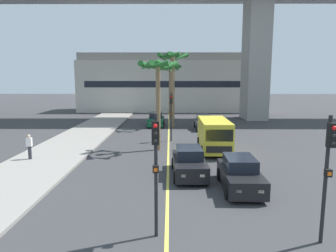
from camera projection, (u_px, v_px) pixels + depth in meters
The scene contains 15 objects.
sidewalk_left at pixel (46, 160), 19.72m from camera, with size 4.80×80.00×0.15m, color gray.
lane_stripe_center at pixel (169, 138), 27.59m from camera, with size 0.14×56.00×0.01m, color #DBCC4C.
pier_building_backdrop at pixel (169, 83), 51.46m from camera, with size 29.82×8.04×9.49m.
car_queue_front at pixel (189, 163), 16.73m from camera, with size 1.93×4.15×1.56m.
car_queue_second at pixel (156, 120), 34.48m from camera, with size 1.90×4.13×1.56m.
car_queue_third at pixel (240, 174), 14.66m from camera, with size 1.91×4.14×1.56m.
car_queue_fourth at pixel (203, 122), 32.39m from camera, with size 1.86×4.11×1.56m.
delivery_van at pixel (214, 134), 22.29m from camera, with size 2.21×5.27×2.36m.
traffic_light_median_near at pixel (156, 159), 9.81m from camera, with size 0.24×0.37×4.20m.
traffic_light_right_far_corner at pixel (328, 163), 9.39m from camera, with size 0.24×0.37×4.20m.
traffic_light_median_far at pixel (171, 110), 25.75m from camera, with size 0.24×0.37×4.20m.
palm_tree_near_median at pixel (158, 75), 22.03m from camera, with size 3.04×3.05×6.73m.
palm_tree_mid_median at pixel (173, 68), 32.82m from camera, with size 3.53×3.53×8.26m.
palm_tree_far_median at pixel (171, 76), 40.06m from camera, with size 2.91×2.92×7.34m.
pedestrian_near_crosswalk at pixel (29, 146), 19.55m from camera, with size 0.34×0.22×1.62m.
Camera 1 is at (0.10, -3.10, 5.28)m, focal length 32.26 mm.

